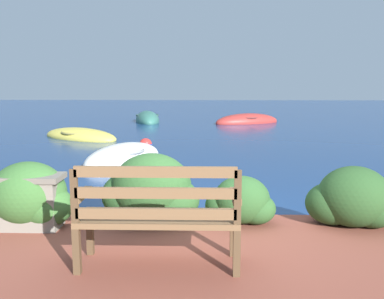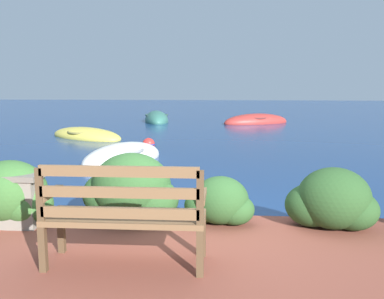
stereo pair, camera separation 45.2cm
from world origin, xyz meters
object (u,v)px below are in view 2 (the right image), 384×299
(rowboat_nearest, at_px, (123,159))
(mooring_buoy, at_px, (149,144))
(park_bench, at_px, (124,213))
(rowboat_far, at_px, (256,122))
(rowboat_mid, at_px, (86,136))
(rowboat_outer, at_px, (157,120))

(rowboat_nearest, xyz_separation_m, mooring_buoy, (0.18, 2.41, -0.00))
(park_bench, bearing_deg, rowboat_far, 75.92)
(rowboat_mid, distance_m, mooring_buoy, 3.01)
(park_bench, xyz_separation_m, rowboat_far, (2.33, 15.71, -0.64))
(rowboat_nearest, bearing_deg, rowboat_mid, 58.53)
(park_bench, xyz_separation_m, rowboat_outer, (-2.25, 16.31, -0.63))
(rowboat_far, distance_m, rowboat_outer, 4.62)
(mooring_buoy, bearing_deg, rowboat_mid, 143.15)
(rowboat_mid, relative_size, rowboat_far, 1.00)
(rowboat_mid, distance_m, rowboat_far, 8.08)
(park_bench, height_order, rowboat_mid, park_bench)
(rowboat_mid, xyz_separation_m, rowboat_far, (6.01, 5.39, 0.01))
(park_bench, height_order, mooring_buoy, park_bench)
(rowboat_nearest, xyz_separation_m, rowboat_far, (3.79, 9.61, -0.00))
(rowboat_nearest, xyz_separation_m, rowboat_mid, (-2.23, 4.21, -0.01))
(rowboat_nearest, bearing_deg, park_bench, -135.94)
(rowboat_outer, bearing_deg, rowboat_nearest, -6.88)
(park_bench, relative_size, rowboat_mid, 0.43)
(rowboat_nearest, relative_size, rowboat_far, 0.77)
(rowboat_nearest, distance_m, rowboat_outer, 10.24)
(rowboat_nearest, distance_m, rowboat_mid, 4.76)
(park_bench, bearing_deg, mooring_buoy, 92.87)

